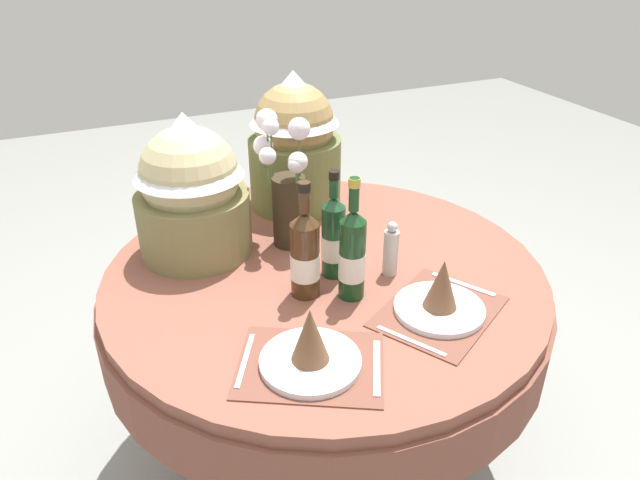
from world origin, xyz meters
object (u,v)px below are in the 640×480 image
Objects in this scene: gift_tub_back_left at (190,183)px; gift_tub_back_centre at (294,137)px; flower_vase at (286,186)px; place_setting_left at (310,350)px; wine_bottle_right at (305,254)px; dining_table at (324,306)px; wine_bottle_centre at (333,237)px; pepper_mill at (391,250)px; place_setting_right at (440,298)px; wine_bottle_left at (352,254)px.

gift_tub_back_centre reaches higher than gift_tub_back_left.
gift_tub_back_left is at bearing 166.29° from flower_vase.
wine_bottle_right reaches higher than place_setting_left.
wine_bottle_centre is at bearing -74.43° from dining_table.
gift_tub_back_left reaches higher than flower_vase.
wine_bottle_centre is 0.17m from pepper_mill.
gift_tub_back_left is at bearing -154.95° from gift_tub_back_centre.
gift_tub_back_centre is (-0.08, 0.55, 0.17)m from pepper_mill.
place_setting_left is 0.40m from place_setting_right.
place_setting_right is at bearing -42.90° from wine_bottle_left.
gift_tub_back_centre is at bearing 70.57° from place_setting_left.
gift_tub_back_left is at bearing 100.14° from place_setting_left.
wine_bottle_centre is at bearing -76.96° from flower_vase.
wine_bottle_right is at bearing -109.00° from gift_tub_back_centre.
wine_bottle_centre is at bearing 157.41° from pepper_mill.
pepper_mill is at bearing -36.88° from gift_tub_back_left.
gift_tub_back_centre reaches higher than place_setting_left.
wine_bottle_right is at bearing 69.74° from place_setting_left.
pepper_mill is (0.37, 0.28, 0.03)m from place_setting_left.
pepper_mill is (0.15, 0.06, -0.05)m from wine_bottle_left.
dining_table is 0.60m from gift_tub_back_centre.
wine_bottle_centre is at bearing -42.17° from gift_tub_back_left.
pepper_mill is (0.16, -0.10, 0.21)m from dining_table.
place_setting_left is at bearing -122.31° from wine_bottle_centre.
wine_bottle_left reaches higher than dining_table.
pepper_mill is 0.58m from gift_tub_back_centre.
place_setting_left is 0.41m from wine_bottle_centre.
flower_vase is 0.38m from pepper_mill.
gift_tub_back_left is 0.93× the size of gift_tub_back_centre.
place_setting_left is at bearing -143.11° from pepper_mill.
dining_table is 0.26m from wine_bottle_centre.
gift_tub_back_centre reaches higher than flower_vase.
place_setting_right is 1.21× the size of wine_bottle_left.
gift_tub_back_centre is (0.08, 0.49, 0.13)m from wine_bottle_centre.
gift_tub_back_centre reaches higher than wine_bottle_right.
gift_tub_back_centre reaches higher than dining_table.
place_setting_left is 0.32m from wine_bottle_left.
wine_bottle_centre is (-0.18, 0.28, 0.08)m from place_setting_right.
pepper_mill is at bearing -82.14° from gift_tub_back_centre.
gift_tub_back_left reaches higher than place_setting_left.
wine_bottle_right is (-0.29, 0.22, 0.08)m from place_setting_right.
wine_bottle_right is at bearing -136.03° from dining_table.
wine_bottle_left is at bearing -27.94° from wine_bottle_right.
flower_vase is at bearing 102.55° from dining_table.
pepper_mill is (0.21, -0.29, -0.12)m from flower_vase.
flower_vase reaches higher than pepper_mill.
place_setting_left is 0.46m from pepper_mill.
place_setting_right is (0.19, -0.32, 0.18)m from dining_table.
place_setting_left is at bearing -105.80° from flower_vase.
flower_vase is at bearing 78.68° from wine_bottle_right.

